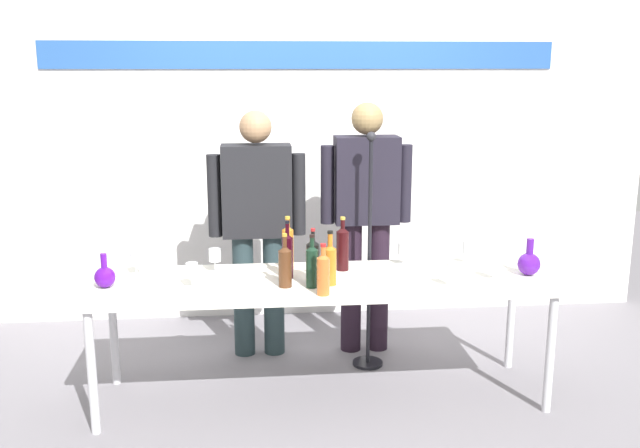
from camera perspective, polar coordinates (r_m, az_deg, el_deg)
name	(u,v)px	position (r m, az deg, el deg)	size (l,w,h in m)	color
ground_plane	(322,396)	(4.36, 0.20, -13.77)	(10.00, 10.00, 0.00)	slate
back_wall	(303,124)	(5.42, -1.42, 8.08)	(5.43, 0.11, 3.00)	white
display_table	(323,287)	(4.10, 0.21, -5.13)	(2.65, 0.71, 0.74)	silver
decanter_blue_left	(105,276)	(4.08, -17.01, -4.06)	(0.12, 0.12, 0.19)	#541196
decanter_blue_right	(529,263)	(4.31, 16.54, -3.03)	(0.13, 0.13, 0.22)	#521894
presenter_left	(257,217)	(4.68, -5.10, 0.53)	(0.64, 0.22, 1.66)	#26373A
presenter_right	(366,211)	(4.74, 3.73, 1.02)	(0.61, 0.22, 1.71)	black
wine_bottle_0	(285,265)	(3.91, -2.85, -3.34)	(0.07, 0.07, 0.30)	#4D2B17
wine_bottle_1	(343,247)	(4.22, 1.84, -1.89)	(0.08, 0.08, 0.33)	black
wine_bottle_2	(312,265)	(3.89, -0.65, -3.33)	(0.07, 0.07, 0.30)	black
wine_bottle_3	(288,245)	(4.26, -2.62, -1.75)	(0.07, 0.07, 0.32)	#C76E1C
wine_bottle_4	(288,254)	(4.06, -2.65, -2.46)	(0.06, 0.06, 0.34)	black
wine_bottle_5	(313,260)	(3.98, -0.57, -2.90)	(0.08, 0.08, 0.31)	black
wine_bottle_6	(323,273)	(3.77, 0.26, -3.96)	(0.07, 0.07, 0.28)	orange
wine_bottle_7	(330,263)	(3.94, 0.82, -3.15)	(0.07, 0.07, 0.31)	#CC6A1B
wine_glass_left_0	(215,256)	(4.24, -8.51, -2.54)	(0.07, 0.07, 0.14)	white
wine_glass_left_1	(192,270)	(3.96, -10.32, -3.71)	(0.07, 0.07, 0.14)	white
wine_glass_left_2	(136,259)	(4.28, -14.68, -2.73)	(0.07, 0.07, 0.14)	white
wine_glass_right_0	(496,263)	(4.16, 14.06, -3.11)	(0.07, 0.07, 0.14)	white
wine_glass_right_1	(451,269)	(3.98, 10.59, -3.58)	(0.06, 0.06, 0.14)	white
wine_glass_right_2	(468,248)	(4.46, 11.87, -1.89)	(0.06, 0.06, 0.15)	white
wine_glass_right_3	(404,249)	(4.37, 6.79, -2.04)	(0.07, 0.07, 0.14)	white
microphone_stand	(369,290)	(4.60, 3.97, -5.36)	(0.20, 0.20, 1.54)	black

